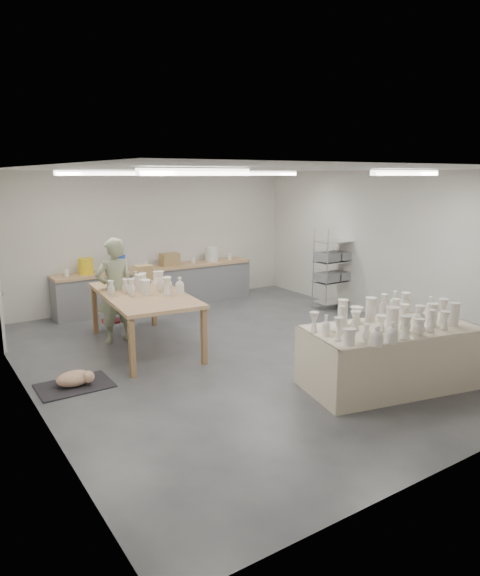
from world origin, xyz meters
TOP-DOWN VIEW (x-y plane):
  - room at (-0.11, 0.08)m, footprint 8.00×8.02m
  - back_counter at (-0.01, 3.68)m, footprint 4.60×0.60m
  - wire_shelf at (3.20, 1.40)m, footprint 0.88×0.48m
  - drying_table at (0.82, -2.25)m, footprint 2.61×1.66m
  - work_table at (-1.34, 1.28)m, footprint 1.52×2.68m
  - rug at (-2.90, 0.15)m, footprint 1.00×0.70m
  - cat at (-2.88, 0.13)m, footprint 0.58×0.49m
  - potter at (-1.69, 1.73)m, footprint 0.69×0.46m
  - red_stool at (-1.69, 2.00)m, footprint 0.39×0.39m

SIDE VIEW (x-z plane):
  - rug at x=-2.90m, z-range 0.00..0.02m
  - cat at x=-2.88m, z-range 0.02..0.23m
  - red_stool at x=-1.69m, z-range 0.13..0.47m
  - drying_table at x=0.82m, z-range -0.15..1.07m
  - back_counter at x=-0.01m, z-range -0.13..1.11m
  - wire_shelf at x=3.20m, z-range 0.02..1.82m
  - potter at x=-1.69m, z-range 0.00..1.86m
  - work_table at x=-1.34m, z-range 0.29..1.62m
  - room at x=-0.11m, z-range 0.56..3.56m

